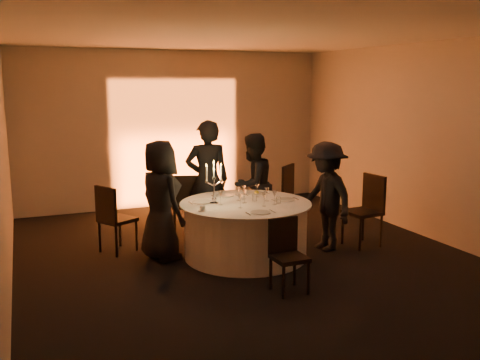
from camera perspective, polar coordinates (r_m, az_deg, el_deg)
name	(u,v)px	position (r m, az deg, el deg)	size (l,w,h in m)	color
floor	(245,256)	(7.51, 0.59, -8.16)	(7.00, 7.00, 0.00)	black
ceiling	(246,34)	(7.15, 0.63, 15.28)	(7.00, 7.00, 0.00)	white
wall_back	(175,129)	(10.47, -6.93, 5.44)	(7.00, 7.00, 0.00)	#B8B2AB
wall_front	(429,203)	(4.23, 19.49, -2.35)	(7.00, 7.00, 0.00)	#B8B2AB
wall_left	(2,162)	(6.62, -24.06, 1.76)	(7.00, 7.00, 0.00)	#B8B2AB
wall_right	(423,140)	(8.79, 18.97, 4.01)	(7.00, 7.00, 0.00)	#B8B2AB
uplighter_fixture	(181,205)	(10.41, -6.31, -2.66)	(0.25, 0.12, 0.10)	black
banquet_table	(246,230)	(7.40, 0.59, -5.33)	(1.80, 1.80, 0.77)	black
chair_left	(113,215)	(7.73, -13.42, -3.68)	(0.58, 0.58, 0.97)	black
chair_back_left	(186,201)	(8.44, -5.81, -2.26)	(0.53, 0.53, 0.98)	black
chair_back_right	(281,192)	(8.89, 4.40, -1.26)	(0.65, 0.65, 1.06)	black
chair_right	(367,206)	(8.11, 13.42, -2.68)	(0.50, 0.50, 1.05)	black
chair_front	(287,251)	(6.24, 5.01, -7.53)	(0.38, 0.38, 0.85)	black
guest_left	(161,200)	(7.30, -8.46, -2.17)	(0.80, 0.52, 1.63)	black
guest_back_left	(207,180)	(8.16, -3.50, -0.02)	(0.67, 0.44, 1.83)	black
guest_back_right	(253,185)	(8.39, 1.36, -0.50)	(0.78, 0.61, 1.61)	black
guest_right	(326,196)	(7.74, 9.17, -1.73)	(1.01, 0.58, 1.57)	black
plate_left	(202,202)	(7.33, -4.03, -2.34)	(0.36, 0.28, 0.01)	white
plate_back_left	(225,195)	(7.73, -1.65, -1.66)	(0.36, 0.26, 0.01)	white
plate_back_right	(257,193)	(7.86, 1.78, -1.38)	(0.35, 0.27, 0.08)	white
plate_right	(285,199)	(7.49, 4.82, -2.08)	(0.36, 0.27, 0.01)	white
plate_front	(260,212)	(6.74, 2.19, -3.47)	(0.36, 0.25, 0.01)	white
coffee_cup	(203,209)	(6.85, -4.02, -3.06)	(0.11, 0.11, 0.07)	white
candelabra	(214,189)	(7.18, -2.79, -0.94)	(0.25, 0.12, 0.60)	silver
wine_glass_a	(240,198)	(6.96, 0.03, -1.91)	(0.07, 0.07, 0.19)	white
wine_glass_b	(267,191)	(7.38, 2.88, -1.22)	(0.07, 0.07, 0.19)	white
wine_glass_c	(264,196)	(7.06, 2.60, -1.75)	(0.07, 0.07, 0.19)	white
wine_glass_d	(221,195)	(7.14, -2.09, -1.60)	(0.07, 0.07, 0.19)	white
wine_glass_e	(275,195)	(7.18, 3.71, -1.55)	(0.07, 0.07, 0.19)	white
wine_glass_f	(244,190)	(7.49, 0.41, -1.03)	(0.07, 0.07, 0.19)	white
wine_glass_g	(257,188)	(7.62, 1.82, -0.83)	(0.07, 0.07, 0.19)	white
wine_glass_h	(244,193)	(7.25, 0.48, -1.41)	(0.07, 0.07, 0.19)	white
wine_glass_i	(238,191)	(7.40, -0.18, -1.16)	(0.07, 0.07, 0.19)	white
tumbler_a	(255,198)	(7.39, 1.57, -1.91)	(0.07, 0.07, 0.09)	white
tumbler_b	(278,200)	(7.26, 4.13, -2.16)	(0.07, 0.07, 0.09)	white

